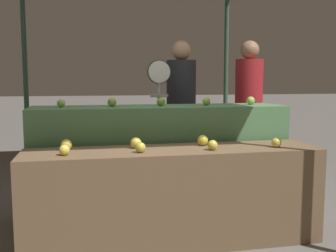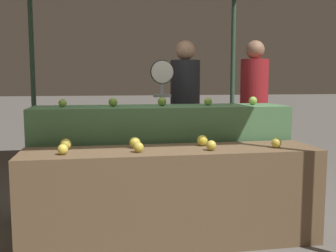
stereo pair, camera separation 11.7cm
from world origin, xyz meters
name	(u,v)px [view 1 (the left image)]	position (x,y,z in m)	size (l,w,h in m)	color
ground_plane	(173,242)	(0.00, 0.00, 0.00)	(60.00, 60.00, 0.00)	#66605B
display_counter_front	(174,196)	(0.00, 0.00, 0.39)	(2.37, 0.55, 0.77)	brown
display_counter_back	(160,162)	(0.00, 0.60, 0.54)	(2.37, 0.55, 1.08)	#4C7A4C
apple_front_0	(64,150)	(-0.84, -0.10, 0.81)	(0.08, 0.08, 0.08)	yellow
apple_front_1	(140,147)	(-0.28, -0.10, 0.81)	(0.08, 0.08, 0.08)	gold
apple_front_2	(213,145)	(0.29, -0.11, 0.81)	(0.08, 0.08, 0.08)	gold
apple_front_3	(276,142)	(0.84, -0.10, 0.82)	(0.08, 0.08, 0.08)	gold
apple_front_4	(66,145)	(-0.84, 0.11, 0.82)	(0.09, 0.09, 0.09)	gold
apple_front_5	(136,143)	(-0.29, 0.10, 0.82)	(0.09, 0.09, 0.09)	yellow
apple_front_6	(203,140)	(0.28, 0.11, 0.82)	(0.09, 0.09, 0.09)	gold
apple_back_0	(61,103)	(-0.90, 0.60, 1.12)	(0.07, 0.07, 0.07)	#8EB247
apple_back_1	(112,102)	(-0.45, 0.59, 1.12)	(0.08, 0.08, 0.08)	#7AA338
apple_back_2	(161,102)	(0.01, 0.59, 1.12)	(0.08, 0.08, 0.08)	#7AA338
apple_back_3	(206,101)	(0.45, 0.59, 1.12)	(0.08, 0.08, 0.08)	#84AD3D
apple_back_4	(251,101)	(0.91, 0.60, 1.12)	(0.08, 0.08, 0.08)	#8EB247
produce_scale	(159,99)	(0.12, 1.27, 1.11)	(0.26, 0.20, 1.54)	#99999E
person_vendor_at_scale	(181,103)	(0.45, 1.61, 1.04)	(0.42, 0.42, 1.79)	#2D2D38
person_customer_left	(249,100)	(1.41, 1.80, 1.06)	(0.38, 0.38, 1.83)	#2D2D38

